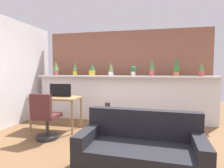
# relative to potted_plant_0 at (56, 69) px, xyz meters

# --- Properties ---
(ground_plane) EXTENTS (12.00, 12.00, 0.00)m
(ground_plane) POSITION_rel_potted_plant_0_xyz_m (1.89, -1.92, -1.39)
(ground_plane) COLOR brown
(divider_wall) EXTENTS (4.69, 0.16, 1.18)m
(divider_wall) POSITION_rel_potted_plant_0_xyz_m (1.89, 0.08, -0.81)
(divider_wall) COLOR silver
(divider_wall) RESTS_ON ground
(plant_shelf) EXTENTS (4.69, 0.39, 0.04)m
(plant_shelf) POSITION_rel_potted_plant_0_xyz_m (1.89, 0.04, -0.20)
(plant_shelf) COLOR silver
(plant_shelf) RESTS_ON divider_wall
(brick_wall_behind) EXTENTS (4.69, 0.10, 2.50)m
(brick_wall_behind) POSITION_rel_potted_plant_0_xyz_m (1.89, 0.68, -0.14)
(brick_wall_behind) COLOR #935B47
(brick_wall_behind) RESTS_ON ground
(potted_plant_0) EXTENTS (0.15, 0.15, 0.38)m
(potted_plant_0) POSITION_rel_potted_plant_0_xyz_m (0.00, 0.00, 0.00)
(potted_plant_0) COLOR #B7474C
(potted_plant_0) RESTS_ON plant_shelf
(potted_plant_1) EXTENTS (0.12, 0.12, 0.38)m
(potted_plant_1) POSITION_rel_potted_plant_0_xyz_m (0.55, 0.07, -0.02)
(potted_plant_1) COLOR gold
(potted_plant_1) RESTS_ON plant_shelf
(potted_plant_2) EXTENTS (0.18, 0.18, 0.30)m
(potted_plant_2) POSITION_rel_potted_plant_0_xyz_m (1.05, 0.07, -0.03)
(potted_plant_2) COLOR gold
(potted_plant_2) RESTS_ON plant_shelf
(potted_plant_3) EXTENTS (0.14, 0.14, 0.36)m
(potted_plant_3) POSITION_rel_potted_plant_0_xyz_m (1.58, 0.06, -0.03)
(potted_plant_3) COLOR silver
(potted_plant_3) RESTS_ON plant_shelf
(potted_plant_4) EXTENTS (0.16, 0.16, 0.25)m
(potted_plant_4) POSITION_rel_potted_plant_0_xyz_m (2.17, 0.07, -0.04)
(potted_plant_4) COLOR silver
(potted_plant_4) RESTS_ON plant_shelf
(potted_plant_5) EXTENTS (0.12, 0.12, 0.40)m
(potted_plant_5) POSITION_rel_potted_plant_0_xyz_m (2.64, 0.04, 0.02)
(potted_plant_5) COLOR #B7474C
(potted_plant_5) RESTS_ON plant_shelf
(potted_plant_6) EXTENTS (0.15, 0.15, 0.47)m
(potted_plant_6) POSITION_rel_potted_plant_0_xyz_m (3.24, 0.05, 0.04)
(potted_plant_6) COLOR #C66B42
(potted_plant_6) RESTS_ON plant_shelf
(potted_plant_7) EXTENTS (0.12, 0.12, 0.33)m
(potted_plant_7) POSITION_rel_potted_plant_0_xyz_m (3.81, 0.02, -0.02)
(potted_plant_7) COLOR #B7474C
(potted_plant_7) RESTS_ON plant_shelf
(desk) EXTENTS (1.10, 0.60, 0.75)m
(desk) POSITION_rel_potted_plant_0_xyz_m (0.53, -0.97, -0.73)
(desk) COLOR #99754C
(desk) RESTS_ON ground
(tv_monitor) EXTENTS (0.52, 0.04, 0.29)m
(tv_monitor) POSITION_rel_potted_plant_0_xyz_m (0.60, -0.89, -0.50)
(tv_monitor) COLOR black
(tv_monitor) RESTS_ON desk
(office_chair) EXTENTS (0.45, 0.46, 0.91)m
(office_chair) POSITION_rel_potted_plant_0_xyz_m (0.66, -1.62, -1.01)
(office_chair) COLOR #262628
(office_chair) RESTS_ON ground
(side_cube_shelf) EXTENTS (0.40, 0.41, 0.50)m
(side_cube_shelf) POSITION_rel_potted_plant_0_xyz_m (1.72, -1.12, -1.14)
(side_cube_shelf) COLOR tan
(side_cube_shelf) RESTS_ON ground
(vase_on_shelf) EXTENTS (0.11, 0.11, 0.19)m
(vase_on_shelf) POSITION_rel_potted_plant_0_xyz_m (1.78, -1.13, -0.80)
(vase_on_shelf) COLOR #2D2D33
(vase_on_shelf) RESTS_ON side_cube_shelf
(couch) EXTENTS (1.60, 0.84, 0.80)m
(couch) POSITION_rel_potted_plant_0_xyz_m (2.55, -2.45, -1.11)
(couch) COLOR black
(couch) RESTS_ON ground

